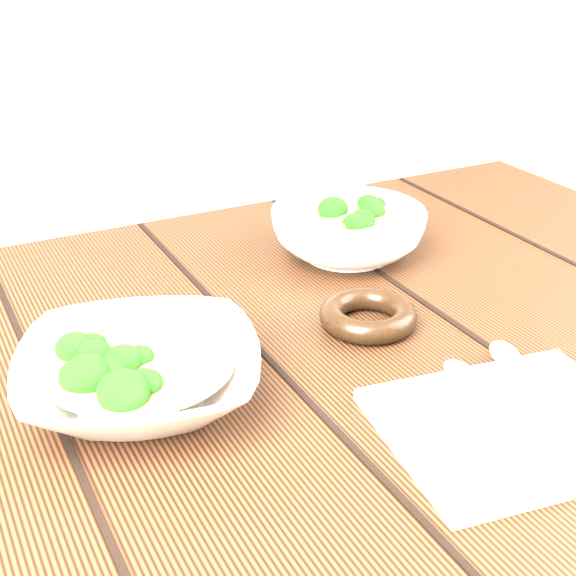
{
  "coord_description": "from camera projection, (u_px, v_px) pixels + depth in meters",
  "views": [
    {
      "loc": [
        -0.3,
        -0.58,
        1.14
      ],
      "look_at": [
        0.02,
        0.04,
        0.8
      ],
      "focal_mm": 50.0,
      "sensor_mm": 36.0,
      "label": 1
    }
  ],
  "objects": [
    {
      "name": "soup_bowl_back",
      "position": [
        348.0,
        231.0,
        0.96
      ],
      "size": [
        0.23,
        0.23,
        0.07
      ],
      "color": "white",
      "rests_on": "table"
    },
    {
      "name": "napkin",
      "position": [
        513.0,
        426.0,
        0.65
      ],
      "size": [
        0.23,
        0.2,
        0.01
      ],
      "primitive_type": "cube",
      "rotation": [
        0.0,
        0.0,
        -0.14
      ],
      "color": "beige",
      "rests_on": "table"
    },
    {
      "name": "trivet",
      "position": [
        368.0,
        315.0,
        0.81
      ],
      "size": [
        0.13,
        0.13,
        0.02
      ],
      "primitive_type": "torus",
      "rotation": [
        0.0,
        0.0,
        0.35
      ],
      "color": "black",
      "rests_on": "table"
    },
    {
      "name": "spoon_left",
      "position": [
        478.0,
        394.0,
        0.68
      ],
      "size": [
        0.06,
        0.17,
        0.01
      ],
      "color": "#AFA99A",
      "rests_on": "napkin"
    },
    {
      "name": "soup_bowl_front",
      "position": [
        140.0,
        373.0,
        0.68
      ],
      "size": [
        0.26,
        0.26,
        0.06
      ],
      "color": "white",
      "rests_on": "table"
    },
    {
      "name": "spoon_right",
      "position": [
        515.0,
        373.0,
        0.71
      ],
      "size": [
        0.09,
        0.16,
        0.01
      ],
      "color": "#AFA99A",
      "rests_on": "napkin"
    },
    {
      "name": "table",
      "position": [
        289.0,
        458.0,
        0.81
      ],
      "size": [
        1.2,
        0.8,
        0.75
      ],
      "color": "#3A2110",
      "rests_on": "ground"
    }
  ]
}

